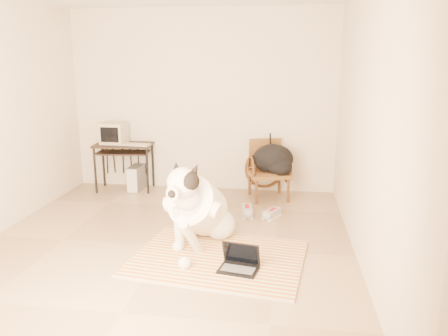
% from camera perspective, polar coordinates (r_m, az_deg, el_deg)
% --- Properties ---
extents(floor, '(4.50, 4.50, 0.00)m').
position_cam_1_polar(floor, '(4.83, -7.65, -9.99)').
color(floor, '#987E5D').
rests_on(floor, ground).
extents(wall_back, '(4.50, 0.00, 4.50)m').
position_cam_1_polar(wall_back, '(6.64, -2.86, 8.70)').
color(wall_back, beige).
rests_on(wall_back, floor).
extents(wall_front, '(4.50, 0.00, 4.50)m').
position_cam_1_polar(wall_front, '(2.42, -22.87, -1.38)').
color(wall_front, beige).
rests_on(wall_front, floor).
extents(wall_right, '(0.00, 4.50, 4.50)m').
position_cam_1_polar(wall_right, '(4.36, 18.09, 5.37)').
color(wall_right, beige).
rests_on(wall_right, floor).
extents(rug, '(1.83, 1.49, 0.02)m').
position_cam_1_polar(rug, '(4.49, -0.75, -11.65)').
color(rug, '#DC591D').
rests_on(rug, floor).
extents(dog, '(0.71, 1.40, 1.01)m').
position_cam_1_polar(dog, '(4.70, -3.39, -5.33)').
color(dog, silver).
rests_on(dog, rug).
extents(laptop, '(0.40, 0.32, 0.25)m').
position_cam_1_polar(laptop, '(4.22, 2.03, -12.28)').
color(laptop, black).
rests_on(laptop, rug).
extents(computer_desk, '(0.91, 0.56, 0.72)m').
position_cam_1_polar(computer_desk, '(6.79, -12.99, 2.24)').
color(computer_desk, black).
rests_on(computer_desk, floor).
extents(crt_monitor, '(0.36, 0.35, 0.32)m').
position_cam_1_polar(crt_monitor, '(6.83, -14.18, 4.45)').
color(crt_monitor, tan).
rests_on(crt_monitor, computer_desk).
extents(desk_keyboard, '(0.42, 0.20, 0.03)m').
position_cam_1_polar(desk_keyboard, '(6.61, -11.41, 3.02)').
color(desk_keyboard, tan).
rests_on(desk_keyboard, computer_desk).
extents(pc_tower, '(0.18, 0.41, 0.38)m').
position_cam_1_polar(pc_tower, '(6.85, -11.37, -1.27)').
color(pc_tower, '#525254').
rests_on(pc_tower, floor).
extents(rattan_chair, '(0.68, 0.67, 0.84)m').
position_cam_1_polar(rattan_chair, '(6.31, 5.74, -0.19)').
color(rattan_chair, brown).
rests_on(rattan_chair, floor).
extents(backpack, '(0.57, 0.50, 0.42)m').
position_cam_1_polar(backpack, '(6.19, 6.58, 1.01)').
color(backpack, black).
rests_on(backpack, rattan_chair).
extents(sneaker_left, '(0.17, 0.34, 0.11)m').
position_cam_1_polar(sneaker_left, '(5.67, 3.03, -5.66)').
color(sneaker_left, silver).
rests_on(sneaker_left, floor).
extents(sneaker_right, '(0.25, 0.32, 0.11)m').
position_cam_1_polar(sneaker_right, '(5.61, 6.27, -5.98)').
color(sneaker_right, silver).
rests_on(sneaker_right, floor).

